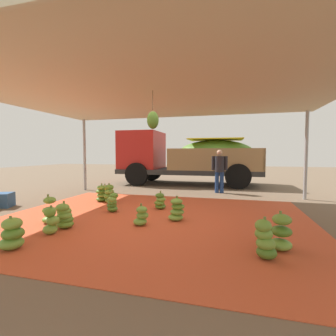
{
  "coord_description": "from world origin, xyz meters",
  "views": [
    {
      "loc": [
        1.65,
        -4.86,
        1.4
      ],
      "look_at": [
        -0.26,
        2.35,
        0.95
      ],
      "focal_mm": 26.02,
      "sensor_mm": 36.0,
      "label": 1
    }
  ],
  "objects": [
    {
      "name": "ground_plane",
      "position": [
        0.0,
        3.0,
        0.0
      ],
      "size": [
        40.0,
        40.0,
        0.0
      ],
      "primitive_type": "plane",
      "color": "brown"
    },
    {
      "name": "banana_bunch_11",
      "position": [
        -1.66,
        1.24,
        0.25
      ],
      "size": [
        0.44,
        0.43,
        0.56
      ],
      "color": "#518428",
      "rests_on": "tarp_orange"
    },
    {
      "name": "worker_0",
      "position": [
        1.21,
        3.91,
        0.89
      ],
      "size": [
        0.56,
        0.34,
        1.52
      ],
      "color": "navy",
      "rests_on": "ground"
    },
    {
      "name": "cargo_truck_main",
      "position": [
        -0.39,
        6.03,
        1.25
      ],
      "size": [
        6.24,
        2.53,
        2.4
      ],
      "color": "#2D2D2D",
      "rests_on": "ground"
    },
    {
      "name": "banana_bunch_1",
      "position": [
        2.34,
        -1.1,
        0.25
      ],
      "size": [
        0.45,
        0.47,
        0.56
      ],
      "color": "#75A83D",
      "rests_on": "tarp_orange"
    },
    {
      "name": "banana_bunch_9",
      "position": [
        -1.36,
        -1.04,
        0.23
      ],
      "size": [
        0.37,
        0.38,
        0.51
      ],
      "color": "#60932D",
      "rests_on": "tarp_orange"
    },
    {
      "name": "banana_bunch_3",
      "position": [
        -1.99,
        1.38,
        0.23
      ],
      "size": [
        0.43,
        0.45,
        0.53
      ],
      "color": "#477523",
      "rests_on": "tarp_orange"
    },
    {
      "name": "banana_bunch_10",
      "position": [
        -1.43,
        -2.08,
        0.22
      ],
      "size": [
        0.45,
        0.45,
        0.49
      ],
      "color": "#6B9E38",
      "rests_on": "tarp_orange"
    },
    {
      "name": "banana_bunch_13",
      "position": [
        2.08,
        -1.48,
        0.25
      ],
      "size": [
        0.34,
        0.34,
        0.56
      ],
      "color": "#477523",
      "rests_on": "tarp_orange"
    },
    {
      "name": "tarp_orange",
      "position": [
        0.0,
        0.0,
        0.01
      ],
      "size": [
        6.57,
        5.4,
        0.01
      ],
      "primitive_type": "cube",
      "color": "#D1512D",
      "rests_on": "ground"
    },
    {
      "name": "banana_bunch_12",
      "position": [
        -2.07,
        1.71,
        0.21
      ],
      "size": [
        0.32,
        0.32,
        0.48
      ],
      "color": "gold",
      "rests_on": "tarp_orange"
    },
    {
      "name": "banana_bunch_6",
      "position": [
        -0.08,
        0.91,
        0.2
      ],
      "size": [
        0.36,
        0.36,
        0.46
      ],
      "color": "#518428",
      "rests_on": "tarp_orange"
    },
    {
      "name": "banana_bunch_8",
      "position": [
        0.55,
        0.02,
        0.22
      ],
      "size": [
        0.41,
        0.41,
        0.51
      ],
      "color": "#75A83D",
      "rests_on": "tarp_orange"
    },
    {
      "name": "banana_bunch_5",
      "position": [
        -0.04,
        -0.5,
        0.18
      ],
      "size": [
        0.31,
        0.31,
        0.42
      ],
      "color": "#75A83D",
      "rests_on": "tarp_orange"
    },
    {
      "name": "crate_0",
      "position": [
        -4.1,
        0.11,
        0.19
      ],
      "size": [
        0.53,
        0.55,
        0.37
      ],
      "primitive_type": "cube",
      "rotation": [
        0.0,
        0.0,
        0.4
      ],
      "color": "#335B8E",
      "rests_on": "ground"
    },
    {
      "name": "banana_bunch_2",
      "position": [
        -1.09,
        0.32,
        0.23
      ],
      "size": [
        0.35,
        0.33,
        0.51
      ],
      "color": "#477523",
      "rests_on": "tarp_orange"
    },
    {
      "name": "banana_bunch_4",
      "position": [
        -1.36,
        -1.38,
        0.22
      ],
      "size": [
        0.29,
        0.28,
        0.5
      ],
      "color": "#75A83D",
      "rests_on": "tarp_orange"
    },
    {
      "name": "tent_canopy",
      "position": [
        0.0,
        -0.09,
        2.65
      ],
      "size": [
        8.0,
        7.0,
        2.73
      ],
      "color": "#9EA0A5",
      "rests_on": "ground"
    },
    {
      "name": "banana_bunch_0",
      "position": [
        -1.85,
        -0.84,
        0.25
      ],
      "size": [
        0.39,
        0.4,
        0.58
      ],
      "color": "#6B9E38",
      "rests_on": "tarp_orange"
    }
  ]
}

